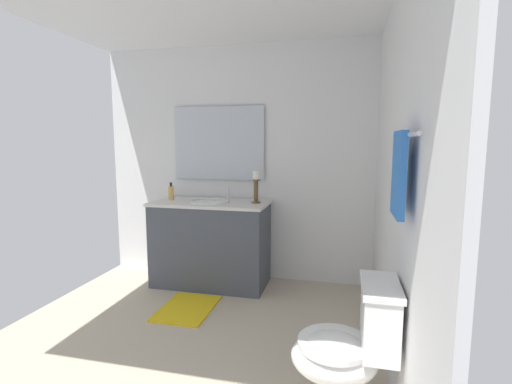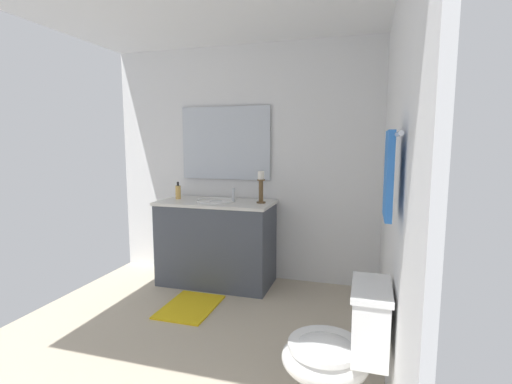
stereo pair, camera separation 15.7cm
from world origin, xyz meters
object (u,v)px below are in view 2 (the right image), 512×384
candle_holder_tall (261,186)px  bath_mat (190,307)px  towel_near_vanity (389,175)px  toilet (338,354)px  sink_basin (216,205)px  vanity_cabinet (216,242)px  soap_bottle (178,192)px  towel_bar (395,135)px  mirror (225,143)px

candle_holder_tall → bath_mat: size_ratio=0.52×
candle_holder_tall → towel_near_vanity: bearing=32.7°
toilet → sink_basin: bearing=-140.2°
vanity_cabinet → sink_basin: sink_basin is taller
bath_mat → soap_bottle: bearing=-146.1°
sink_basin → candle_holder_tall: candle_holder_tall is taller
vanity_cabinet → bath_mat: 0.75m
towel_near_vanity → toilet: bearing=-103.2°
vanity_cabinet → towel_bar: (1.67, 1.57, 1.05)m
bath_mat → toilet: bearing=53.7°
mirror → soap_bottle: size_ratio=5.49×
towel_bar → bath_mat: (-1.04, -1.57, -1.48)m
soap_bottle → toilet: size_ratio=0.24×
toilet → towel_bar: 1.14m
candle_holder_tall → towel_bar: 2.07m
mirror → towel_near_vanity: bearing=38.6°
toilet → soap_bottle: bearing=-132.6°
sink_basin → towel_bar: bearing=43.3°
vanity_cabinet → bath_mat: vanity_cabinet is taller
candle_holder_tall → towel_bar: towel_bar is taller
toilet → mirror: bearing=-144.6°
mirror → towel_bar: (1.95, 1.57, 0.04)m
vanity_cabinet → sink_basin: bearing=90.0°
vanity_cabinet → candle_holder_tall: 0.76m
towel_near_vanity → bath_mat: towel_near_vanity is taller
mirror → towel_near_vanity: 2.50m
towel_bar → bath_mat: size_ratio=1.15×
candle_holder_tall → towel_bar: size_ratio=0.45×
soap_bottle → toilet: 2.50m
toilet → bath_mat: 1.71m
towel_near_vanity → vanity_cabinet: bearing=-137.0°
vanity_cabinet → candle_holder_tall: bearing=93.2°
sink_basin → towel_near_vanity: bearing=43.0°
toilet → bath_mat: (-0.99, -1.35, -0.36)m
towel_bar → candle_holder_tall: bearing=-146.9°
toilet → bath_mat: size_ratio=1.25×
towel_bar → sink_basin: bearing=-136.7°
candle_holder_tall → sink_basin: bearing=-86.8°
mirror → candle_holder_tall: 0.68m
sink_basin → soap_bottle: 0.46m
mirror → toilet: mirror is taller
sink_basin → toilet: size_ratio=0.54×
candle_holder_tall → towel_near_vanity: towel_near_vanity is taller
mirror → vanity_cabinet: bearing=-0.0°
towel_near_vanity → mirror: bearing=-141.4°
toilet → towel_bar: (0.05, 0.22, 1.12)m
mirror → towel_bar: mirror is taller
vanity_cabinet → candle_holder_tall: size_ratio=3.75×
towel_near_vanity → soap_bottle: bearing=-130.4°
vanity_cabinet → sink_basin: size_ratio=2.92×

